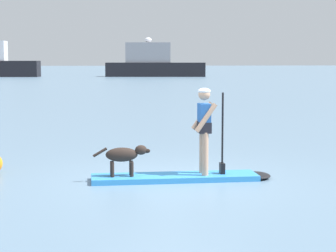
{
  "coord_description": "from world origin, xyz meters",
  "views": [
    {
      "loc": [
        -1.52,
        -11.04,
        2.23
      ],
      "look_at": [
        0.0,
        1.0,
        0.9
      ],
      "focal_mm": 65.34,
      "sensor_mm": 36.0,
      "label": 1
    }
  ],
  "objects_px": {
    "paddleboard": "(187,177)",
    "dog": "(124,155)",
    "person_paddler": "(205,125)",
    "moored_boat_center": "(153,64)"
  },
  "relations": [
    {
      "from": "paddleboard",
      "to": "dog",
      "type": "bearing_deg",
      "value": -179.56
    },
    {
      "from": "dog",
      "to": "moored_boat_center",
      "type": "distance_m",
      "value": 67.85
    },
    {
      "from": "person_paddler",
      "to": "moored_boat_center",
      "type": "height_order",
      "value": "moored_boat_center"
    },
    {
      "from": "paddleboard",
      "to": "dog",
      "type": "height_order",
      "value": "dog"
    },
    {
      "from": "paddleboard",
      "to": "person_paddler",
      "type": "height_order",
      "value": "person_paddler"
    },
    {
      "from": "paddleboard",
      "to": "dog",
      "type": "distance_m",
      "value": 1.23
    },
    {
      "from": "dog",
      "to": "moored_boat_center",
      "type": "relative_size",
      "value": 0.08
    },
    {
      "from": "person_paddler",
      "to": "dog",
      "type": "bearing_deg",
      "value": -179.56
    },
    {
      "from": "person_paddler",
      "to": "dog",
      "type": "relative_size",
      "value": 1.52
    },
    {
      "from": "paddleboard",
      "to": "dog",
      "type": "xyz_separation_m",
      "value": [
        -1.16,
        -0.01,
        0.43
      ]
    }
  ]
}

